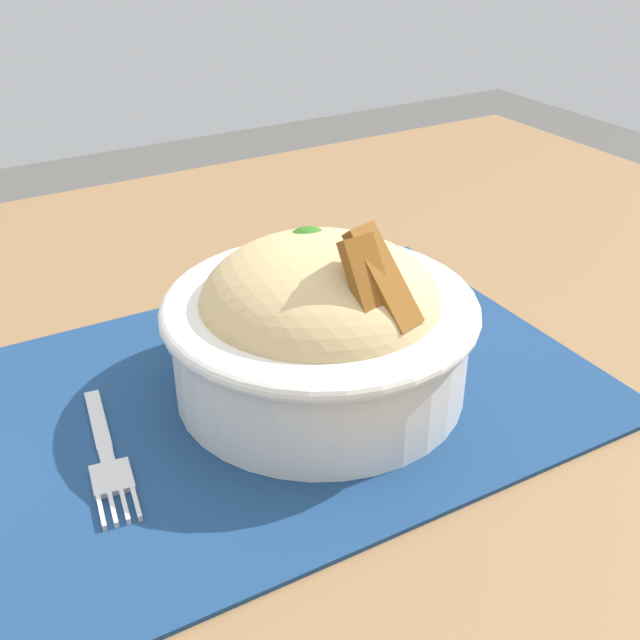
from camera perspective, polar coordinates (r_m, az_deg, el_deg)
table at (r=0.55m, az=-4.75°, el=-12.27°), size 1.19×0.88×0.78m
placemat at (r=0.50m, az=-6.17°, el=-6.12°), size 0.47×0.29×0.00m
bowl at (r=0.48m, az=0.03°, el=-0.26°), size 0.20×0.20×0.12m
fork at (r=0.46m, az=-15.41°, el=-9.76°), size 0.03×0.12×0.00m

